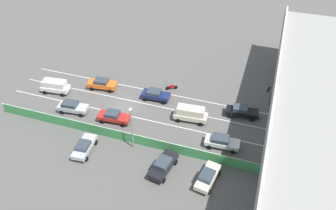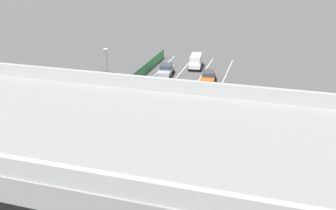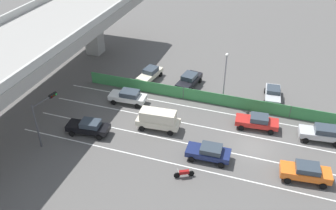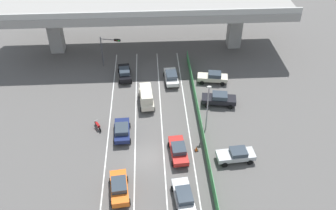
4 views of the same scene
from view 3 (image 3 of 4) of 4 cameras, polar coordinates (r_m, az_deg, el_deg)
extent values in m
plane|color=#565451|center=(38.47, 13.28, -6.42)|extent=(300.00, 300.00, 0.00)
cube|color=silver|center=(34.87, 7.03, -10.56)|extent=(0.14, 42.24, 0.01)
cube|color=silver|center=(37.37, 8.19, -7.11)|extent=(0.14, 42.24, 0.01)
cube|color=silver|center=(40.00, 9.18, -4.10)|extent=(0.14, 42.24, 0.01)
cube|color=silver|center=(42.73, 10.05, -1.47)|extent=(0.14, 42.24, 0.01)
cube|color=gray|center=(43.68, -21.86, 8.78)|extent=(47.06, 11.57, 1.30)
cube|color=#B2B2AD|center=(40.04, -15.89, 9.50)|extent=(47.06, 0.30, 0.90)
cube|color=gray|center=(56.50, -11.71, 11.30)|extent=(2.17, 2.17, 6.94)
cube|color=#3D8E4C|center=(43.56, 10.50, 0.44)|extent=(0.06, 38.24, 1.57)
cylinder|color=#4C514C|center=(43.44, 18.77, -1.04)|extent=(0.10, 0.10, 1.57)
cylinder|color=#4C514C|center=(44.60, 2.45, 1.88)|extent=(0.10, 0.10, 1.57)
cylinder|color=#4C514C|center=(49.16, -11.98, 4.33)|extent=(0.10, 0.10, 1.57)
cube|color=navy|center=(35.78, 6.37, -7.50)|extent=(2.03, 4.38, 0.57)
cube|color=#333D47|center=(35.40, 6.86, -6.91)|extent=(1.71, 2.11, 0.52)
cylinder|color=black|center=(35.57, 3.70, -8.58)|extent=(0.25, 0.65, 0.64)
cylinder|color=black|center=(36.94, 4.35, -6.73)|extent=(0.25, 0.65, 0.64)
cylinder|color=black|center=(35.26, 8.40, -9.39)|extent=(0.25, 0.65, 0.64)
cylinder|color=black|center=(36.64, 8.86, -7.50)|extent=(0.25, 0.65, 0.64)
cube|color=black|center=(39.66, -12.52, -3.50)|extent=(2.17, 4.76, 0.60)
cube|color=#333D47|center=(39.19, -12.16, -2.89)|extent=(1.70, 2.17, 0.57)
cylinder|color=black|center=(39.97, -14.97, -4.41)|extent=(0.29, 0.66, 0.64)
cylinder|color=black|center=(41.15, -13.97, -3.01)|extent=(0.29, 0.66, 0.64)
cylinder|color=black|center=(38.76, -10.81, -5.10)|extent=(0.29, 0.66, 0.64)
cylinder|color=black|center=(39.98, -9.91, -3.64)|extent=(0.29, 0.66, 0.64)
cube|color=orange|center=(35.72, 20.88, -9.95)|extent=(2.25, 4.66, 0.69)
cube|color=#333D47|center=(35.34, 21.23, -9.23)|extent=(1.78, 2.25, 0.53)
cylinder|color=black|center=(35.14, 18.37, -11.30)|extent=(0.29, 0.66, 0.64)
cylinder|color=black|center=(36.43, 18.22, -9.38)|extent=(0.29, 0.66, 0.64)
cylinder|color=black|center=(35.75, 23.30, -11.69)|extent=(0.29, 0.66, 0.64)
cylinder|color=black|center=(37.02, 22.95, -9.79)|extent=(0.29, 0.66, 0.64)
cube|color=beige|center=(39.43, -1.58, -2.75)|extent=(2.09, 4.83, 0.69)
cube|color=beige|center=(38.91, -1.60, -1.69)|extent=(1.82, 3.97, 1.10)
cylinder|color=black|center=(39.46, -4.16, -3.72)|extent=(0.27, 0.65, 0.64)
cylinder|color=black|center=(40.79, -3.40, -2.29)|extent=(0.27, 0.65, 0.64)
cylinder|color=black|center=(38.72, 0.37, -4.44)|extent=(0.27, 0.65, 0.64)
cylinder|color=black|center=(40.08, 0.98, -2.96)|extent=(0.27, 0.65, 0.64)
cube|color=red|center=(40.72, 13.85, -2.64)|extent=(2.13, 4.74, 0.57)
cube|color=#333D47|center=(40.41, 14.25, -2.04)|extent=(1.70, 2.02, 0.56)
cylinder|color=black|center=(40.23, 11.50, -3.58)|extent=(0.27, 0.66, 0.64)
cylinder|color=black|center=(41.67, 11.68, -2.16)|extent=(0.27, 0.66, 0.64)
cylinder|color=black|center=(40.36, 15.93, -4.16)|extent=(0.27, 0.66, 0.64)
cylinder|color=black|center=(41.79, 15.96, -2.73)|extent=(0.27, 0.66, 0.64)
cube|color=silver|center=(44.07, -6.40, 1.25)|extent=(2.01, 4.58, 0.59)
cube|color=#333D47|center=(43.66, -6.08, 1.85)|extent=(1.68, 2.24, 0.60)
cylinder|color=black|center=(44.17, -8.62, 0.43)|extent=(0.25, 0.65, 0.64)
cylinder|color=black|center=(45.54, -7.75, 1.61)|extent=(0.25, 0.65, 0.64)
cylinder|color=black|center=(43.13, -4.90, -0.16)|extent=(0.25, 0.65, 0.64)
cylinder|color=black|center=(44.53, -4.12, 1.06)|extent=(0.25, 0.65, 0.64)
cube|color=#B7BABC|center=(41.07, 22.99, -4.22)|extent=(2.21, 4.56, 0.63)
cube|color=#333D47|center=(40.82, 23.69, -3.59)|extent=(1.76, 2.31, 0.59)
cylinder|color=black|center=(40.35, 20.93, -5.27)|extent=(0.29, 0.66, 0.64)
cylinder|color=black|center=(41.74, 20.72, -3.80)|extent=(0.29, 0.66, 0.64)
cylinder|color=black|center=(41.02, 25.03, -5.69)|extent=(0.29, 0.66, 0.64)
cylinder|color=black|center=(42.39, 24.68, -4.23)|extent=(0.29, 0.66, 0.64)
cylinder|color=black|center=(33.95, 1.42, -11.04)|extent=(0.37, 0.58, 0.60)
cylinder|color=black|center=(34.17, 3.68, -10.76)|extent=(0.37, 0.58, 0.60)
cube|color=maroon|center=(33.86, 2.56, -10.56)|extent=(0.68, 0.94, 0.36)
cylinder|color=#B2B2B2|center=(33.54, 1.62, -10.27)|extent=(0.54, 0.31, 0.03)
cube|color=#B2B5B7|center=(46.19, 16.23, 1.63)|extent=(4.49, 2.13, 0.58)
cube|color=#333D47|center=(46.18, 16.33, 2.37)|extent=(1.96, 1.72, 0.48)
cylinder|color=black|center=(45.23, 17.25, 0.03)|extent=(0.66, 0.27, 0.64)
cylinder|color=black|center=(45.10, 15.00, 0.34)|extent=(0.66, 0.27, 0.64)
cylinder|color=black|center=(47.77, 17.22, 1.93)|extent=(0.66, 0.27, 0.64)
cylinder|color=black|center=(47.64, 15.10, 2.22)|extent=(0.66, 0.27, 0.64)
cube|color=black|center=(47.24, 3.35, 3.82)|extent=(4.91, 2.57, 0.66)
cube|color=#333D47|center=(47.01, 3.42, 4.54)|extent=(2.27, 1.93, 0.60)
cylinder|color=black|center=(45.91, 3.52, 2.16)|extent=(0.67, 0.32, 0.64)
cylinder|color=black|center=(46.58, 1.47, 2.71)|extent=(0.67, 0.32, 0.64)
cylinder|color=black|center=(48.44, 5.11, 3.88)|extent=(0.67, 0.32, 0.64)
cylinder|color=black|center=(49.07, 3.14, 4.38)|extent=(0.67, 0.32, 0.64)
cube|color=beige|center=(48.75, -2.90, 4.80)|extent=(4.67, 2.41, 0.60)
cube|color=#333D47|center=(48.69, -2.74, 5.56)|extent=(2.13, 1.79, 0.59)
cylinder|color=black|center=(47.46, -2.92, 3.31)|extent=(0.67, 0.32, 0.64)
cylinder|color=black|center=(48.26, -4.67, 3.78)|extent=(0.67, 0.32, 0.64)
cylinder|color=black|center=(49.74, -1.15, 4.85)|extent=(0.67, 0.32, 0.64)
cylinder|color=black|center=(50.50, -2.85, 5.28)|extent=(0.67, 0.32, 0.64)
cylinder|color=#47474C|center=(38.21, -20.04, -3.20)|extent=(0.18, 0.18, 5.13)
cylinder|color=#47474C|center=(37.71, -19.04, 0.69)|extent=(2.90, 0.77, 0.12)
cube|color=black|center=(38.32, -17.77, 1.50)|extent=(1.00, 0.49, 0.32)
sphere|color=#390706|center=(38.05, -17.92, 1.23)|extent=(0.20, 0.20, 0.20)
sphere|color=#3B2806|center=(38.21, -17.60, 1.44)|extent=(0.20, 0.20, 0.20)
sphere|color=green|center=(38.37, -17.28, 1.64)|extent=(0.20, 0.20, 0.20)
cylinder|color=gray|center=(43.12, 8.92, 3.90)|extent=(0.16, 0.16, 6.26)
ellipsoid|color=silver|center=(41.62, 9.31, 7.87)|extent=(0.60, 0.36, 0.28)
cone|color=orange|center=(42.82, 13.31, -1.29)|extent=(0.36, 0.36, 0.69)
cube|color=black|center=(43.00, 13.26, -1.65)|extent=(0.47, 0.47, 0.03)
camera|label=1|loc=(69.06, 2.61, 40.41)|focal=36.55mm
camera|label=2|loc=(47.44, -48.40, 13.61)|focal=38.48mm
camera|label=4|loc=(42.90, 71.82, 22.62)|focal=39.29mm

